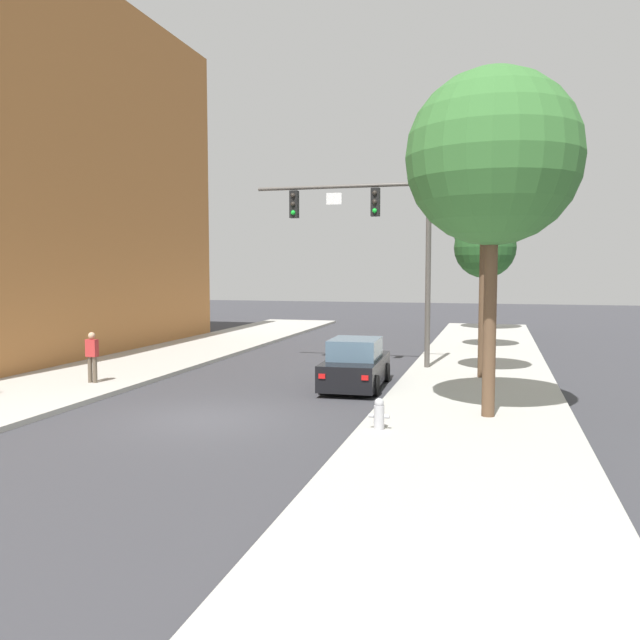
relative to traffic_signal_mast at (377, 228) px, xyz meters
The scene contains 10 objects.
ground_plane 11.07m from the traffic_signal_mast, 106.09° to the right, with size 120.00×120.00×0.00m, color #38383D.
sidewalk_right 11.36m from the traffic_signal_mast, 67.74° to the right, with size 5.00×60.00×0.15m, color #B2AFA8.
traffic_signal_mast is the anchor object (origin of this frame).
car_lead_black 6.13m from the traffic_signal_mast, 89.41° to the right, with size 1.95×4.30×1.60m.
pedestrian_sidewalk_left_walker 11.12m from the traffic_signal_mast, 142.88° to the right, with size 0.36×0.22×1.64m.
fire_hydrant 11.10m from the traffic_signal_mast, 79.43° to the right, with size 0.48×0.24×0.72m.
street_tree_nearest 8.93m from the traffic_signal_mast, 61.54° to the right, with size 4.25×4.25×8.48m.
street_tree_second 4.38m from the traffic_signal_mast, 23.64° to the right, with size 2.82×2.82×7.37m.
street_tree_third 7.57m from the traffic_signal_mast, 59.51° to the left, with size 2.80×2.80×6.07m.
street_tree_farthest 16.17m from the traffic_signal_mast, 76.87° to the left, with size 3.91×3.91×8.23m.
Camera 1 is at (7.04, -14.92, 3.79)m, focal length 36.35 mm.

